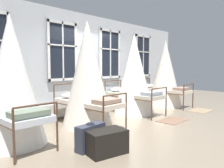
{
  "coord_description": "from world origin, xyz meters",
  "views": [
    {
      "loc": [
        -4.31,
        -3.85,
        1.44
      ],
      "look_at": [
        -0.05,
        0.27,
        0.96
      ],
      "focal_mm": 35.12,
      "sensor_mm": 36.0,
      "label": 1
    }
  ],
  "objects_px": {
    "suitcase_dark": "(91,137)",
    "cot_first": "(12,81)",
    "cot_third": "(134,75)",
    "cot_fourth": "(165,74)",
    "travel_trunk": "(107,142)",
    "cot_second": "(88,75)"
  },
  "relations": [
    {
      "from": "cot_second",
      "to": "cot_fourth",
      "type": "relative_size",
      "value": 1.05
    },
    {
      "from": "cot_first",
      "to": "cot_fourth",
      "type": "height_order",
      "value": "cot_first"
    },
    {
      "from": "suitcase_dark",
      "to": "travel_trunk",
      "type": "bearing_deg",
      "value": -83.58
    },
    {
      "from": "cot_third",
      "to": "cot_second",
      "type": "bearing_deg",
      "value": 92.92
    },
    {
      "from": "cot_second",
      "to": "cot_fourth",
      "type": "height_order",
      "value": "cot_second"
    },
    {
      "from": "suitcase_dark",
      "to": "cot_first",
      "type": "bearing_deg",
      "value": 118.87
    },
    {
      "from": "cot_third",
      "to": "suitcase_dark",
      "type": "relative_size",
      "value": 4.18
    },
    {
      "from": "cot_third",
      "to": "travel_trunk",
      "type": "height_order",
      "value": "cot_third"
    },
    {
      "from": "cot_third",
      "to": "suitcase_dark",
      "type": "distance_m",
      "value": 3.27
    },
    {
      "from": "cot_fourth",
      "to": "cot_first",
      "type": "bearing_deg",
      "value": 90.01
    },
    {
      "from": "cot_second",
      "to": "cot_third",
      "type": "bearing_deg",
      "value": -89.02
    },
    {
      "from": "cot_fourth",
      "to": "suitcase_dark",
      "type": "bearing_deg",
      "value": 105.08
    },
    {
      "from": "cot_second",
      "to": "suitcase_dark",
      "type": "height_order",
      "value": "cot_second"
    },
    {
      "from": "cot_third",
      "to": "cot_fourth",
      "type": "relative_size",
      "value": 1.0
    },
    {
      "from": "cot_third",
      "to": "cot_fourth",
      "type": "bearing_deg",
      "value": -89.04
    },
    {
      "from": "suitcase_dark",
      "to": "travel_trunk",
      "type": "distance_m",
      "value": 0.34
    },
    {
      "from": "suitcase_dark",
      "to": "cot_third",
      "type": "bearing_deg",
      "value": 20.33
    },
    {
      "from": "travel_trunk",
      "to": "suitcase_dark",
      "type": "bearing_deg",
      "value": 100.67
    },
    {
      "from": "cot_second",
      "to": "suitcase_dark",
      "type": "distance_m",
      "value": 1.86
    },
    {
      "from": "travel_trunk",
      "to": "cot_second",
      "type": "bearing_deg",
      "value": 60.03
    },
    {
      "from": "cot_fourth",
      "to": "travel_trunk",
      "type": "height_order",
      "value": "cot_fourth"
    },
    {
      "from": "cot_first",
      "to": "travel_trunk",
      "type": "bearing_deg",
      "value": -151.7
    }
  ]
}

